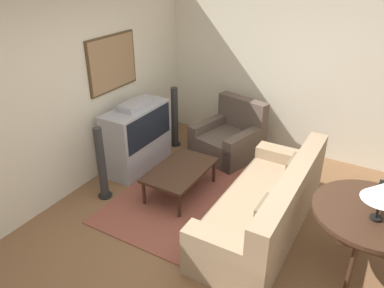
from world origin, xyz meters
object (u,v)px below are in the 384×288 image
(coffee_table, at_px, (180,171))
(speaker_tower_left, at_px, (102,165))
(speaker_tower_right, at_px, (175,119))
(armchair, at_px, (229,139))
(tv, at_px, (137,137))
(table_lamp, at_px, (383,191))
(mantel_clock, at_px, (382,192))
(couch, at_px, (267,208))
(console_table, at_px, (372,217))

(coffee_table, relative_size, speaker_tower_left, 1.01)
(speaker_tower_left, distance_m, speaker_tower_right, 1.77)
(armchair, bearing_deg, tv, -121.39)
(tv, xyz_separation_m, armchair, (1.03, -1.04, -0.22))
(armchair, relative_size, table_lamp, 2.76)
(coffee_table, distance_m, mantel_clock, 2.42)
(table_lamp, bearing_deg, armchair, 53.09)
(tv, xyz_separation_m, coffee_table, (-0.30, -0.94, -0.15))
(armchair, bearing_deg, speaker_tower_right, -157.58)
(speaker_tower_left, bearing_deg, couch, -77.78)
(armchair, xyz_separation_m, table_lamp, (-1.71, -2.27, 0.78))
(tv, bearing_deg, couch, -101.07)
(armchair, bearing_deg, couch, -37.58)
(armchair, height_order, mantel_clock, mantel_clock)
(coffee_table, bearing_deg, mantel_clock, -90.64)
(table_lamp, bearing_deg, tv, 78.44)
(speaker_tower_left, bearing_deg, speaker_tower_right, 0.00)
(armchair, relative_size, speaker_tower_right, 1.08)
(couch, bearing_deg, table_lamp, 77.25)
(console_table, bearing_deg, speaker_tower_right, 65.54)
(table_lamp, relative_size, speaker_tower_left, 0.39)
(tv, relative_size, console_table, 0.98)
(armchair, xyz_separation_m, speaker_tower_left, (-1.92, 0.94, 0.21))
(tv, height_order, speaker_tower_right, tv)
(couch, bearing_deg, armchair, -141.67)
(table_lamp, xyz_separation_m, speaker_tower_left, (-0.21, 3.21, -0.58))
(tv, height_order, mantel_clock, tv)
(couch, relative_size, mantel_clock, 11.60)
(tv, xyz_separation_m, couch, (-0.43, -2.20, -0.20))
(speaker_tower_right, bearing_deg, mantel_clock, -110.70)
(table_lamp, height_order, mantel_clock, table_lamp)
(couch, relative_size, armchair, 2.03)
(console_table, distance_m, mantel_clock, 0.29)
(coffee_table, xyz_separation_m, console_table, (-0.26, -2.34, 0.34))
(armchair, bearing_deg, console_table, -21.50)
(coffee_table, distance_m, console_table, 2.38)
(console_table, xyz_separation_m, speaker_tower_left, (-0.33, 3.18, -0.20))
(table_lamp, bearing_deg, couch, 77.47)
(console_table, height_order, speaker_tower_left, speaker_tower_left)
(speaker_tower_right, bearing_deg, tv, 173.93)
(console_table, bearing_deg, armchair, 54.64)
(tv, relative_size, speaker_tower_right, 1.08)
(coffee_table, xyz_separation_m, table_lamp, (-0.37, -2.37, 0.71))
(couch, bearing_deg, mantel_clock, 95.04)
(speaker_tower_left, bearing_deg, mantel_clock, -80.15)
(armchair, height_order, table_lamp, table_lamp)
(armchair, bearing_deg, speaker_tower_left, -102.36)
(couch, bearing_deg, tv, -101.29)
(console_table, relative_size, mantel_clock, 5.85)
(couch, xyz_separation_m, armchair, (1.46, 1.16, -0.02))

